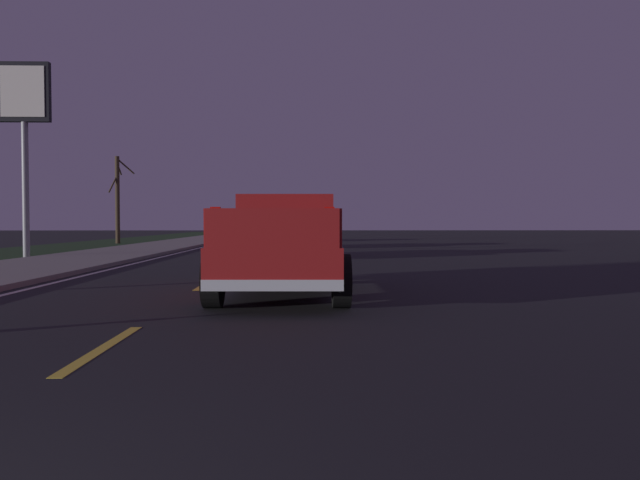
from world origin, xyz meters
TOP-DOWN VIEW (x-y plane):
  - ground at (27.00, 0.00)m, footprint 144.00×144.00m
  - sidewalk_shoulder at (27.00, 5.70)m, footprint 108.00×4.00m
  - grass_verge at (27.00, 10.70)m, footprint 108.00×6.00m
  - lane_markings at (28.93, 2.55)m, footprint 108.00×3.54m
  - pickup_truck at (9.76, -1.76)m, footprint 5.47×2.37m
  - sedan_black at (20.90, -1.62)m, footprint 4.41×2.04m
  - sedan_red at (29.62, -1.97)m, footprint 4.42×2.05m
  - sedan_tan at (39.09, 1.83)m, footprint 4.45×2.10m
  - gas_price_sign at (20.44, 8.25)m, footprint 0.27×1.90m
  - bare_tree_far at (35.89, 9.82)m, footprint 1.41×1.31m

SIDE VIEW (x-z plane):
  - ground at x=27.00m, z-range 0.00..0.00m
  - grass_verge at x=27.00m, z-range 0.00..0.01m
  - lane_markings at x=28.93m, z-range 0.00..0.01m
  - sidewalk_shoulder at x=27.00m, z-range 0.00..0.12m
  - sedan_black at x=20.90m, z-range 0.01..1.55m
  - sedan_red at x=29.62m, z-range 0.01..1.55m
  - sedan_tan at x=39.09m, z-range 0.01..1.55m
  - pickup_truck at x=9.76m, z-range -0.02..1.85m
  - bare_tree_far at x=35.89m, z-range 0.14..5.70m
  - gas_price_sign at x=20.44m, z-range 1.84..9.10m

